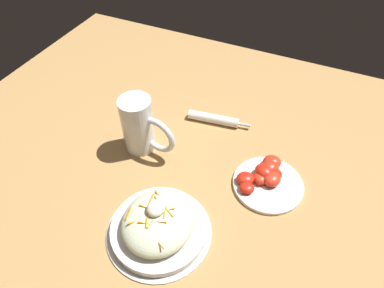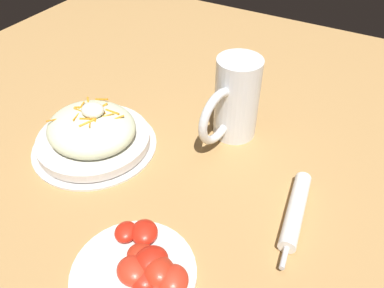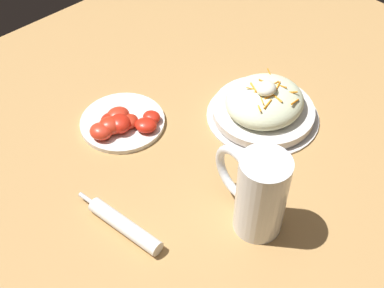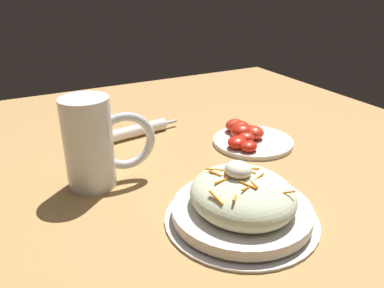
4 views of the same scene
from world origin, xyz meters
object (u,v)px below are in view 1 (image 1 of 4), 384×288
Objects in this scene: salad_plate at (158,225)px; beer_mug at (140,127)px; tomato_plate at (266,178)px; napkin_roll at (214,119)px.

beer_mug is at bearing 38.09° from salad_plate.
salad_plate reaches higher than tomato_plate.
salad_plate is 1.26× the size of napkin_roll.
beer_mug is 0.36m from tomato_plate.
tomato_plate is at bearing -86.26° from beer_mug.
beer_mug is 0.86× the size of napkin_roll.
beer_mug is at bearing 140.69° from napkin_roll.
salad_plate is at bearing -176.50° from napkin_roll.
tomato_plate reaches higher than napkin_roll.
beer_mug is 0.24m from napkin_roll.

